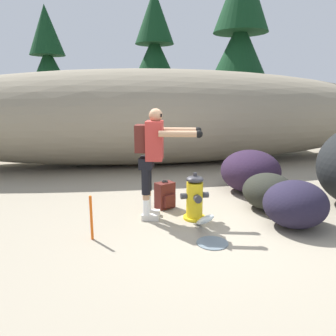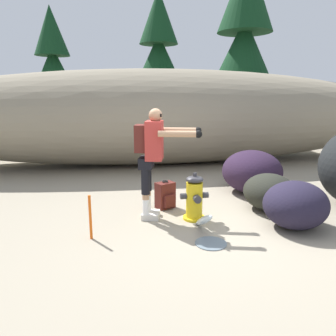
# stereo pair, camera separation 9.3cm
# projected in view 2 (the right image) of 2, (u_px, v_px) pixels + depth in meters

# --- Properties ---
(ground_plane) EXTENTS (56.00, 56.00, 0.04)m
(ground_plane) POSITION_uv_depth(u_px,v_px,m) (213.00, 222.00, 4.96)
(ground_plane) COLOR gray
(dirt_embankment) EXTENTS (14.87, 3.20, 2.53)m
(dirt_embankment) POSITION_uv_depth(u_px,v_px,m) (165.00, 117.00, 8.94)
(dirt_embankment) COLOR gray
(dirt_embankment) RESTS_ON ground_plane
(fire_hydrant) EXTENTS (0.43, 0.38, 0.73)m
(fire_hydrant) POSITION_uv_depth(u_px,v_px,m) (194.00, 198.00, 4.97)
(fire_hydrant) COLOR gold
(fire_hydrant) RESTS_ON ground_plane
(hydrant_water_jet) EXTENTS (0.41, 0.93, 0.47)m
(hydrant_water_jet) POSITION_uv_depth(u_px,v_px,m) (205.00, 225.00, 4.44)
(hydrant_water_jet) COLOR silver
(hydrant_water_jet) RESTS_ON ground_plane
(utility_worker) EXTENTS (1.04, 0.66, 1.67)m
(utility_worker) POSITION_uv_depth(u_px,v_px,m) (153.00, 150.00, 4.86)
(utility_worker) COLOR beige
(utility_worker) RESTS_ON ground_plane
(spare_backpack) EXTENTS (0.36, 0.35, 0.47)m
(spare_backpack) POSITION_uv_depth(u_px,v_px,m) (165.00, 195.00, 5.49)
(spare_backpack) COLOR #511E19
(spare_backpack) RESTS_ON ground_plane
(boulder_mid) EXTENTS (1.40, 1.42, 0.82)m
(boulder_mid) POSITION_uv_depth(u_px,v_px,m) (252.00, 171.00, 6.35)
(boulder_mid) COLOR #281A2F
(boulder_mid) RESTS_ON ground_plane
(boulder_small) EXTENTS (1.28, 1.26, 0.67)m
(boulder_small) POSITION_uv_depth(u_px,v_px,m) (296.00, 205.00, 4.66)
(boulder_small) COLOR #1F1B2D
(boulder_small) RESTS_ON ground_plane
(boulder_outlier) EXTENTS (0.87, 0.92, 0.60)m
(boulder_outlier) POSITION_uv_depth(u_px,v_px,m) (269.00, 192.00, 5.40)
(boulder_outlier) COLOR black
(boulder_outlier) RESTS_ON ground_plane
(pine_tree_far_left) EXTENTS (2.12, 2.12, 5.27)m
(pine_tree_far_left) POSITION_uv_depth(u_px,v_px,m) (53.00, 64.00, 13.15)
(pine_tree_far_left) COLOR #47331E
(pine_tree_far_left) RESTS_ON ground_plane
(pine_tree_left) EXTENTS (2.35, 2.35, 5.83)m
(pine_tree_left) POSITION_uv_depth(u_px,v_px,m) (159.00, 54.00, 12.94)
(pine_tree_left) COLOR #47331E
(pine_tree_left) RESTS_ON ground_plane
(pine_tree_center) EXTENTS (2.88, 2.88, 6.45)m
(pine_tree_center) POSITION_uv_depth(u_px,v_px,m) (244.00, 46.00, 11.22)
(pine_tree_center) COLOR #47331E
(pine_tree_center) RESTS_ON ground_plane
(survey_stake) EXTENTS (0.04, 0.04, 0.60)m
(survey_stake) POSITION_uv_depth(u_px,v_px,m) (90.00, 217.00, 4.29)
(survey_stake) COLOR #E55914
(survey_stake) RESTS_ON ground_plane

